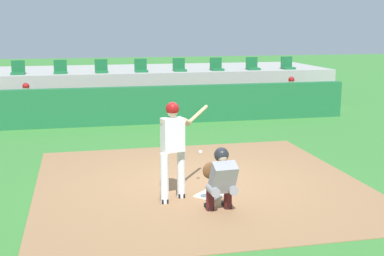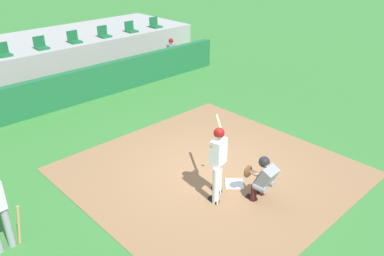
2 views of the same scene
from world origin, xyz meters
TOP-DOWN VIEW (x-y plane):
  - ground_plane at (0.00, 0.00)m, footprint 80.00×80.00m
  - dirt_infield at (0.00, 0.00)m, footprint 6.40×6.40m
  - home_plate at (0.00, -0.80)m, footprint 0.62×0.62m
  - batter_at_plate at (-0.68, -0.85)m, footprint 1.10×1.05m
  - catcher_crouched at (-0.02, -1.60)m, footprint 0.50×1.84m
  - dugout_wall at (0.00, 6.50)m, footprint 13.00×0.30m
  - dugout_bench at (0.00, 7.50)m, footprint 11.80×0.44m
  - dugout_player_0 at (-3.92, 7.34)m, footprint 0.49×0.70m
  - dugout_player_1 at (5.13, 7.34)m, footprint 0.49×0.70m
  - stands_platform at (0.00, 10.90)m, footprint 15.00×4.40m
  - stadium_seat_1 at (-4.33, 9.38)m, footprint 0.46×0.46m
  - stadium_seat_2 at (-2.89, 9.38)m, footprint 0.46×0.46m
  - stadium_seat_3 at (-1.44, 9.38)m, footprint 0.46×0.46m
  - stadium_seat_4 at (0.00, 9.38)m, footprint 0.46×0.46m
  - stadium_seat_5 at (1.44, 9.38)m, footprint 0.46×0.46m
  - stadium_seat_6 at (2.89, 9.38)m, footprint 0.46×0.46m
  - stadium_seat_7 at (4.33, 9.38)m, footprint 0.46×0.46m
  - stadium_seat_8 at (5.78, 9.38)m, footprint 0.46×0.46m

SIDE VIEW (x-z plane):
  - ground_plane at x=0.00m, z-range 0.00..0.00m
  - dirt_infield at x=0.00m, z-range 0.00..0.01m
  - home_plate at x=0.00m, z-range 0.01..0.04m
  - dugout_bench at x=0.00m, z-range 0.00..0.45m
  - dugout_wall at x=0.00m, z-range 0.00..1.20m
  - catcher_crouched at x=-0.02m, z-range 0.05..1.17m
  - dugout_player_0 at x=-3.92m, z-range 0.02..1.32m
  - dugout_player_1 at x=5.13m, z-range 0.02..1.32m
  - stands_platform at x=0.00m, z-range 0.00..1.40m
  - batter_at_plate at x=-0.68m, z-range 0.13..1.94m
  - stadium_seat_1 at x=-4.33m, z-range 1.29..1.77m
  - stadium_seat_2 at x=-2.89m, z-range 1.29..1.77m
  - stadium_seat_3 at x=-1.44m, z-range 1.29..1.77m
  - stadium_seat_4 at x=0.00m, z-range 1.29..1.77m
  - stadium_seat_5 at x=1.44m, z-range 1.29..1.77m
  - stadium_seat_6 at x=2.89m, z-range 1.29..1.77m
  - stadium_seat_7 at x=4.33m, z-range 1.29..1.77m
  - stadium_seat_8 at x=5.78m, z-range 1.29..1.77m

